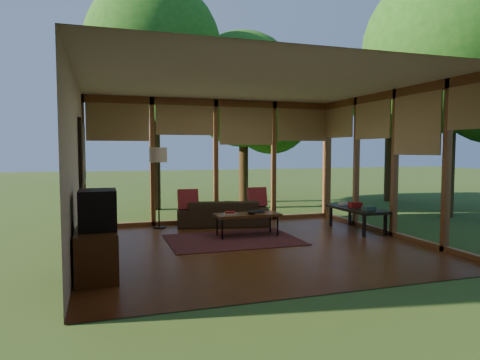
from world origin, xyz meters
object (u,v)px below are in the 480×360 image
object	(u,v)px
media_cabinet	(97,253)
side_console	(357,210)
television	(98,210)
coffee_table	(247,215)
floor_lamp	(158,159)
sofa	(223,213)

from	to	relation	value
media_cabinet	side_console	size ratio (longest dim) A/B	0.71
television	coffee_table	distance (m)	3.19
media_cabinet	television	distance (m)	0.55
floor_lamp	media_cabinet	bearing A→B (deg)	-110.42
media_cabinet	coffee_table	world-z (taller)	media_cabinet
side_console	coffee_table	bearing A→B (deg)	176.91
floor_lamp	side_console	world-z (taller)	floor_lamp
media_cabinet	floor_lamp	world-z (taller)	floor_lamp
floor_lamp	coffee_table	size ratio (longest dim) A/B	1.38
media_cabinet	floor_lamp	xyz separation A→B (m)	(1.17, 3.15, 1.11)
coffee_table	side_console	bearing A→B (deg)	-3.09
television	floor_lamp	bearing A→B (deg)	69.90
sofa	floor_lamp	world-z (taller)	floor_lamp
floor_lamp	coffee_table	xyz separation A→B (m)	(1.45, -1.35, -1.01)
sofa	side_console	bearing A→B (deg)	162.99
television	floor_lamp	xyz separation A→B (m)	(1.15, 3.15, 0.56)
floor_lamp	television	bearing A→B (deg)	-110.10
coffee_table	floor_lamp	bearing A→B (deg)	137.06
television	floor_lamp	distance (m)	3.40
coffee_table	side_console	size ratio (longest dim) A/B	0.86
media_cabinet	television	size ratio (longest dim) A/B	1.82
media_cabinet	television	bearing A→B (deg)	0.00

